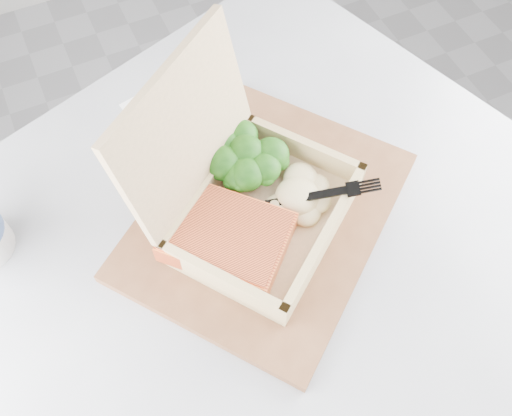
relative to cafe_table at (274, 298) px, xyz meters
name	(u,v)px	position (x,y,z in m)	size (l,w,h in m)	color
cafe_table	(274,298)	(0.00, 0.00, 0.00)	(0.94, 0.94, 0.71)	black
serving_tray	(265,215)	(0.00, 0.04, 0.19)	(0.34, 0.27, 0.01)	brown
takeout_container	(240,189)	(-0.03, 0.05, 0.25)	(0.29, 0.29, 0.20)	tan
salmon_fillet	(227,237)	(-0.06, 0.01, 0.22)	(0.10, 0.14, 0.03)	orange
broccoli_pile	(246,158)	(0.00, 0.10, 0.23)	(0.11, 0.11, 0.04)	#2A6D18
mashed_potatoes	(297,196)	(0.04, 0.03, 0.22)	(0.09, 0.08, 0.03)	#CEB785
plastic_fork	(291,198)	(0.03, 0.03, 0.23)	(0.14, 0.06, 0.02)	black
receipt	(167,123)	(-0.06, 0.23, 0.18)	(0.07, 0.14, 0.00)	white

